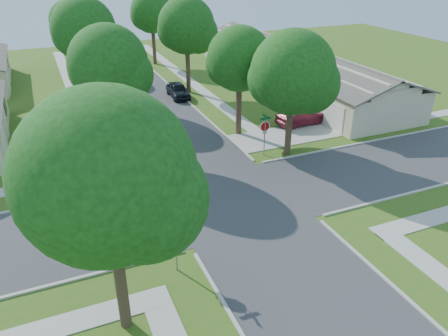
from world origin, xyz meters
The scene contains 20 objects.
ground centered at (0.00, 0.00, 0.00)m, with size 100.00×100.00×0.00m, color #365F19.
road_ns centered at (0.00, 0.00, 0.00)m, with size 7.00×100.00×0.02m, color #333335.
sidewalk_ne centered at (6.10, 26.00, 0.02)m, with size 1.20×40.00×0.04m, color #9E9B91.
sidewalk_nw centered at (-6.10, 26.00, 0.02)m, with size 1.20×40.00×0.04m, color #9E9B91.
driveway centered at (7.90, 7.10, 0.03)m, with size 8.80×3.60×0.05m, color #9E9B91.
stop_sign_sw centered at (-4.70, -4.70, 2.03)m, with size 1.05×0.80×2.98m.
stop_sign_ne centered at (4.70, 4.70, 2.03)m, with size 1.05×0.80×2.98m.
tree_e_near centered at (4.75, 9.01, 5.64)m, with size 4.97×4.80×8.28m.
tree_e_mid centered at (4.76, 21.01, 6.25)m, with size 5.59×5.40×9.21m.
tree_e_far centered at (4.75, 34.01, 5.98)m, with size 5.17×5.00×8.72m.
tree_w_near centered at (-4.64, 9.01, 6.12)m, with size 5.38×5.20×8.97m.
tree_w_mid centered at (-4.64, 21.01, 6.49)m, with size 5.80×5.60×9.56m.
tree_w_far centered at (-4.65, 34.01, 5.51)m, with size 4.76×4.60×8.04m.
tree_sw_corner centered at (-7.44, -6.99, 6.26)m, with size 6.21×6.00×9.55m.
tree_ne_corner centered at (6.36, 4.21, 5.59)m, with size 5.80×5.60×8.66m.
house_ne_near centered at (15.99, 11.00, 1.52)m, with size 8.42×13.60×4.23m.
house_ne_far centered at (15.99, 29.00, 1.52)m, with size 8.42×13.60×4.23m.
car_driveway centered at (10.30, 8.70, 0.71)m, with size 1.51×4.32×1.42m, color #490F1A.
car_curb_east centered at (3.20, 19.79, 0.71)m, with size 1.68×4.17×1.42m, color black.
car_curb_west centered at (-1.20, 36.50, 0.66)m, with size 1.86×4.58×1.33m, color black.
Camera 1 is at (-8.86, -19.93, 13.16)m, focal length 35.00 mm.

